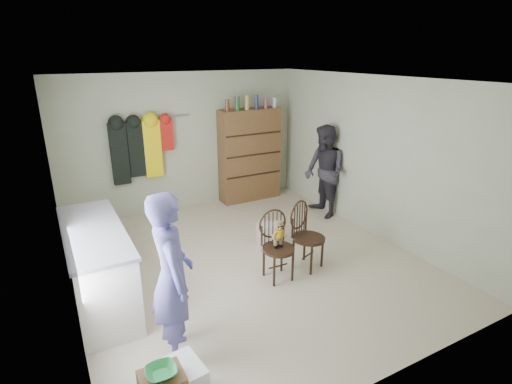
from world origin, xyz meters
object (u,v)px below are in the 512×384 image
counter (98,266)px  chair_front (277,241)px  dresser (250,155)px  chair_far (305,233)px

counter → chair_front: (2.11, -0.53, 0.06)m
dresser → chair_front: bearing=-111.1°
chair_far → counter: bearing=147.6°
counter → dresser: size_ratio=0.90×
chair_front → dresser: dresser is taller
chair_front → chair_far: size_ratio=0.97×
chair_front → chair_far: bearing=8.4°
chair_far → dresser: size_ratio=0.46×
chair_front → chair_far: chair_far is taller
counter → chair_far: chair_far is taller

